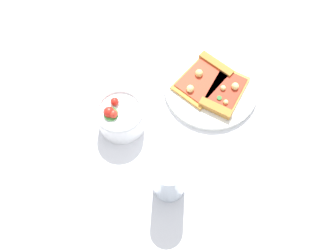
% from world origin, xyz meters
% --- Properties ---
extents(ground_plane, '(2.40, 2.40, 0.00)m').
position_xyz_m(ground_plane, '(0.00, 0.00, 0.00)').
color(ground_plane, silver).
rests_on(ground_plane, ground).
extents(plate, '(0.23, 0.23, 0.01)m').
position_xyz_m(plate, '(0.00, -0.01, 0.01)').
color(plate, silver).
rests_on(plate, ground_plane).
extents(pizza_slice_near, '(0.15, 0.12, 0.03)m').
position_xyz_m(pizza_slice_near, '(-0.01, -0.04, 0.02)').
color(pizza_slice_near, gold).
rests_on(pizza_slice_near, plate).
extents(pizza_slice_far, '(0.13, 0.08, 0.02)m').
position_xyz_m(pizza_slice_far, '(0.01, 0.02, 0.02)').
color(pizza_slice_far, gold).
rests_on(pizza_slice_far, plate).
extents(salad_bowl, '(0.11, 0.11, 0.09)m').
position_xyz_m(salad_bowl, '(0.19, -0.16, 0.04)').
color(salad_bowl, white).
rests_on(salad_bowl, ground_plane).
extents(soda_glass, '(0.07, 0.07, 0.14)m').
position_xyz_m(soda_glass, '(0.27, 0.01, 0.06)').
color(soda_glass, silver).
rests_on(soda_glass, ground_plane).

